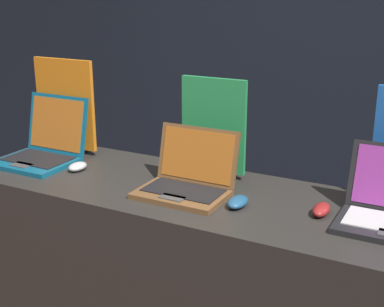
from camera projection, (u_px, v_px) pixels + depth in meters
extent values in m
cube|color=black|center=(325.00, 29.00, 3.50)|extent=(8.00, 0.05, 2.80)
cube|color=#282623|center=(193.00, 292.00, 2.22)|extent=(1.99, 0.60, 0.91)
cube|color=#0F5170|center=(35.00, 162.00, 2.38)|extent=(0.33, 0.27, 0.02)
cube|color=black|center=(38.00, 159.00, 2.40)|extent=(0.29, 0.19, 0.00)
cube|color=#3F3F42|center=(21.00, 165.00, 2.31)|extent=(0.09, 0.06, 0.00)
cube|color=#0F5170|center=(57.00, 124.00, 2.48)|extent=(0.33, 0.07, 0.26)
cube|color=#A5591E|center=(56.00, 124.00, 2.47)|extent=(0.29, 0.05, 0.23)
ellipsoid|color=#B2B2B7|center=(78.00, 167.00, 2.30)|extent=(0.06, 0.10, 0.04)
cube|color=black|center=(68.00, 149.00, 2.57)|extent=(0.18, 0.07, 0.02)
cube|color=orange|center=(65.00, 104.00, 2.51)|extent=(0.33, 0.02, 0.42)
cube|color=brown|center=(181.00, 195.00, 2.02)|extent=(0.34, 0.22, 0.02)
cube|color=black|center=(183.00, 190.00, 2.03)|extent=(0.30, 0.16, 0.00)
cube|color=#3F3F42|center=(172.00, 198.00, 1.96)|extent=(0.09, 0.05, 0.00)
cube|color=brown|center=(198.00, 155.00, 2.10)|extent=(0.34, 0.06, 0.22)
cube|color=#A5591E|center=(197.00, 155.00, 2.09)|extent=(0.30, 0.05, 0.19)
ellipsoid|color=navy|center=(238.00, 202.00, 1.93)|extent=(0.07, 0.11, 0.04)
cube|color=black|center=(213.00, 172.00, 2.25)|extent=(0.16, 0.07, 0.02)
cube|color=#268C4C|center=(213.00, 125.00, 2.19)|extent=(0.28, 0.02, 0.39)
ellipsoid|color=maroon|center=(321.00, 210.00, 1.86)|extent=(0.06, 0.11, 0.04)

